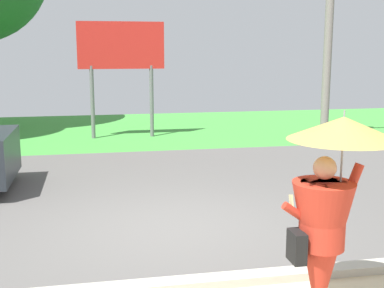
{
  "coord_description": "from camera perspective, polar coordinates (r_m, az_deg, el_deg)",
  "views": [
    {
      "loc": [
        -1.15,
        -7.34,
        2.68
      ],
      "look_at": [
        0.48,
        1.0,
        1.1
      ],
      "focal_mm": 47.71,
      "sensor_mm": 36.0,
      "label": 1
    }
  ],
  "objects": [
    {
      "name": "utility_pole",
      "position": [
        15.4,
        15.05,
        12.67
      ],
      "size": [
        1.8,
        0.24,
        6.35
      ],
      "color": "gray",
      "rests_on": "ground_plane"
    },
    {
      "name": "ground_plane",
      "position": [
        10.71,
        -4.55,
        -4.27
      ],
      "size": [
        40.0,
        22.0,
        0.2
      ],
      "color": "#565451"
    },
    {
      "name": "roadside_billboard",
      "position": [
        15.71,
        -7.92,
        9.96
      ],
      "size": [
        2.6,
        0.12,
        3.5
      ],
      "color": "slate",
      "rests_on": "ground_plane"
    },
    {
      "name": "monk_pedestrian",
      "position": [
        5.08,
        14.82,
        -7.71
      ],
      "size": [
        1.1,
        1.05,
        2.13
      ],
      "rotation": [
        0.0,
        0.0,
        -0.07
      ],
      "color": "#B22D1E",
      "rests_on": "ground_plane"
    }
  ]
}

